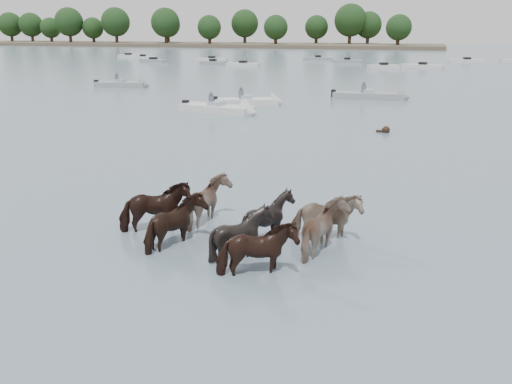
% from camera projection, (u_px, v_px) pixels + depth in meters
% --- Properties ---
extents(ground, '(400.00, 400.00, 0.00)m').
position_uv_depth(ground, '(150.00, 251.00, 13.02)').
color(ground, slate).
rests_on(ground, ground).
extents(shoreline, '(160.00, 30.00, 1.00)m').
position_uv_depth(shoreline, '(184.00, 44.00, 169.70)').
color(shoreline, '#4C4233').
rests_on(shoreline, ground).
extents(pony_herd, '(6.52, 4.53, 1.61)m').
position_uv_depth(pony_herd, '(242.00, 224.00, 13.35)').
color(pony_herd, black).
rests_on(pony_herd, ground).
extents(swimming_pony, '(0.72, 0.44, 0.44)m').
position_uv_depth(swimming_pony, '(385.00, 130.00, 27.93)').
color(swimming_pony, black).
rests_on(swimming_pony, ground).
extents(motorboat_a, '(5.18, 3.23, 1.92)m').
position_uv_depth(motorboat_a, '(257.00, 102.00, 37.90)').
color(motorboat_a, silver).
rests_on(motorboat_a, ground).
extents(motorboat_b, '(5.77, 2.65, 1.92)m').
position_uv_depth(motorboat_b, '(227.00, 110.00, 34.24)').
color(motorboat_b, silver).
rests_on(motorboat_b, ground).
extents(motorboat_c, '(6.19, 2.05, 1.92)m').
position_uv_depth(motorboat_c, '(379.00, 96.00, 41.24)').
color(motorboat_c, gray).
rests_on(motorboat_c, ground).
extents(motorboat_f, '(5.43, 2.75, 1.92)m').
position_uv_depth(motorboat_f, '(129.00, 85.00, 49.80)').
color(motorboat_f, gray).
rests_on(motorboat_f, ground).
extents(distant_flotilla, '(102.22, 25.52, 0.93)m').
position_uv_depth(distant_flotilla, '(394.00, 63.00, 80.22)').
color(distant_flotilla, silver).
rests_on(distant_flotilla, ground).
extents(treeline, '(143.90, 23.07, 12.53)m').
position_uv_depth(treeline, '(177.00, 24.00, 168.31)').
color(treeline, '#382619').
rests_on(treeline, ground).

